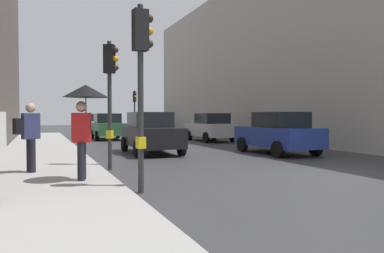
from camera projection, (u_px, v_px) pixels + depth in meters
The scene contains 14 objects.
ground_plane at pixel (324, 175), 10.16m from camera, with size 120.00×120.00×0.00m, color #38383A.
sidewalk_kerb at pixel (43, 159), 13.02m from camera, with size 3.06×40.00×0.16m, color #A8A5A0.
building_facade_right at pixel (317, 63), 27.03m from camera, with size 12.00×34.63×10.88m, color #B2ADA3.
traffic_light_far_median at pixel (135, 104), 30.81m from camera, with size 0.24×0.43×3.70m.
traffic_light_near_right at pixel (110, 81), 11.03m from camera, with size 0.44×0.37×3.80m.
traffic_light_near_left at pixel (142, 64), 7.68m from camera, with size 0.44×0.27×3.88m.
car_white_compact at pixel (97, 124), 33.05m from camera, with size 2.03×4.20×1.76m.
car_blue_van at pixel (278, 133), 15.75m from camera, with size 2.03×4.21×1.76m.
car_yellow_taxi at pixel (145, 123), 37.43m from camera, with size 2.09×4.24×1.76m.
car_dark_suv at pixel (151, 133), 16.00m from camera, with size 2.11×4.25×1.76m.
car_green_estate at pixel (108, 126), 25.36m from camera, with size 2.07×4.23×1.76m.
car_silver_hatchback at pixel (211, 127), 23.55m from camera, with size 2.02×4.20×1.76m.
pedestrian_with_umbrella at pixel (84, 105), 8.35m from camera, with size 1.00×1.00×2.14m.
pedestrian_with_grey_backpack at pixel (29, 133), 9.52m from camera, with size 0.66×0.45×1.77m.
Camera 1 is at (-7.16, -7.99, 1.60)m, focal length 34.95 mm.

